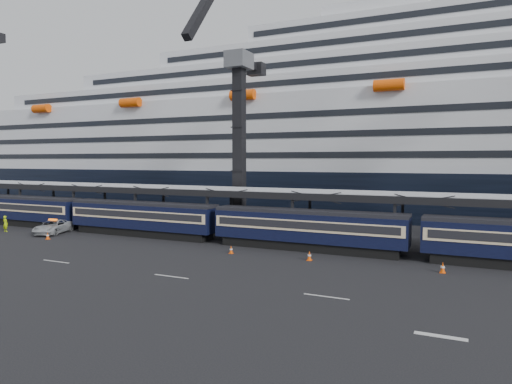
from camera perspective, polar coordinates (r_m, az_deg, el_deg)
ground at (r=33.57m, az=14.08°, el=-11.20°), size 260.00×260.00×0.00m
lane_markings at (r=28.09m, az=29.03°, el=-14.59°), size 111.00×4.27×0.02m
train at (r=43.67m, az=10.62°, el=-4.67°), size 133.05×3.00×4.05m
canopy at (r=46.37m, az=17.47°, el=-0.49°), size 130.00×6.25×5.53m
cruise_ship at (r=78.24m, az=19.89°, el=6.41°), size 214.09×28.84×34.00m
crane_dark_near at (r=56.84m, az=-2.30°, el=7.22°), size 4.50×17.75×35.08m
pickup_truck at (r=59.54m, az=-24.03°, el=-4.00°), size 4.38×6.29×1.60m
worker at (r=63.69m, az=-28.84°, el=-3.49°), size 0.72×0.48×1.96m
traffic_cone_b at (r=55.54m, az=-24.59°, el=-4.99°), size 0.41×0.41×0.81m
traffic_cone_c at (r=40.35m, az=6.69°, el=-7.91°), size 0.43×0.43×0.86m
traffic_cone_d at (r=43.07m, az=-3.13°, el=-7.20°), size 0.38×0.38×0.75m
traffic_cone_e at (r=38.62m, az=22.31°, el=-8.71°), size 0.44×0.44×0.87m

